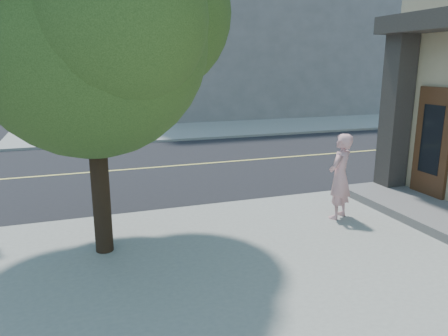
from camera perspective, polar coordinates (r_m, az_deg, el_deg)
name	(u,v)px	position (r m, az deg, el deg)	size (l,w,h in m)	color
road_ew	(4,179)	(14.17, -27.42, -1.35)	(140.00, 9.00, 0.01)	black
sidewalk_ne	(233,108)	(32.78, 1.17, 8.07)	(29.00, 25.00, 0.12)	gray
filler_ne	(237,11)	(33.48, 1.78, 20.29)	(18.00, 16.00, 14.00)	slate
man_on_phone	(340,176)	(9.24, 15.29, -1.10)	(0.66, 0.44, 1.82)	#D7999B
street_tree	(95,11)	(7.32, -16.96, 19.52)	(4.68, 4.25, 6.21)	black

